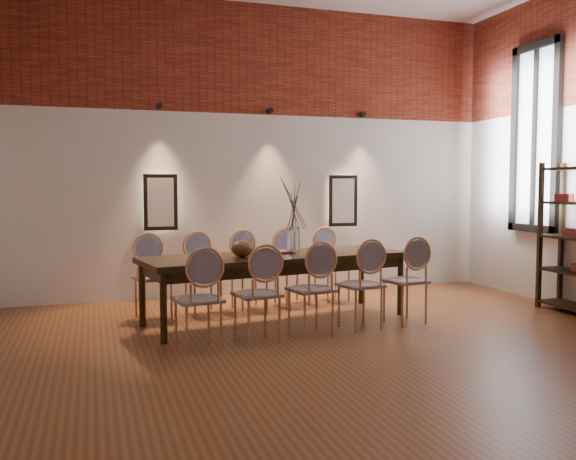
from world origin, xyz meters
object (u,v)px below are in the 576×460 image
object	(u,v)px
dining_table	(277,288)
chair_near_e	(405,281)
chair_far_b	(203,274)
bowl	(242,249)
chair_near_c	(311,289)
chair_far_c	(249,271)
chair_far_d	(292,268)
chair_far_a	(153,278)
chair_far_e	(332,265)
vase	(294,240)
chair_near_a	(198,299)
book	(279,252)
chair_near_d	(360,285)
chair_near_b	(257,294)

from	to	relation	value
dining_table	chair_near_e	world-z (taller)	chair_near_e
chair_far_b	bowl	world-z (taller)	chair_far_b
dining_table	chair_near_c	bearing A→B (deg)	-90.00
chair_far_c	chair_far_d	bearing A→B (deg)	-180.00
chair_far_a	chair_far_e	xyz separation A→B (m)	(2.36, 0.41, 0.00)
dining_table	chair_far_b	world-z (taller)	chair_far_b
bowl	chair_far_a	bearing A→B (deg)	142.82
chair_near_c	vase	size ratio (longest dim) A/B	3.13
chair_near_a	book	distance (m)	1.52
chair_near_a	chair_near_c	bearing A→B (deg)	0.00
chair_far_d	bowl	bearing A→B (deg)	37.94
chair_near_e	vase	world-z (taller)	vase
chair_near_d	dining_table	bearing A→B (deg)	128.20
chair_near_a	bowl	size ratio (longest dim) A/B	3.92
chair_near_d	chair_far_c	size ratio (longest dim) A/B	1.00
dining_table	chair_near_d	world-z (taller)	chair_near_d
bowl	chair_near_e	bearing A→B (deg)	-13.64
dining_table	chair_far_c	size ratio (longest dim) A/B	3.19
chair_far_a	chair_far_c	world-z (taller)	same
chair_far_d	vase	world-z (taller)	vase
chair_near_b	vase	world-z (taller)	vase
chair_near_c	chair_near_e	world-z (taller)	same
chair_far_b	book	size ratio (longest dim) A/B	3.62
chair_far_d	chair_near_d	bearing A→B (deg)	90.00
chair_far_e	book	size ratio (longest dim) A/B	3.62
book	chair_far_a	bearing A→B (deg)	160.03
dining_table	chair_far_c	xyz separation A→B (m)	(-0.13, 0.75, 0.09)
chair_near_c	chair_near_e	xyz separation A→B (m)	(1.18, 0.20, 0.00)
chair_far_d	chair_near_a	bearing A→B (deg)	40.27
chair_near_a	chair_far_e	xyz separation A→B (m)	(2.10, 1.91, 0.00)
chair_far_a	chair_far_c	bearing A→B (deg)	-180.00
chair_near_b	bowl	world-z (taller)	chair_near_b
chair_near_c	book	size ratio (longest dim) A/B	3.62
chair_near_a	chair_near_d	xyz separation A→B (m)	(1.77, 0.31, 0.00)
chair_far_b	chair_far_e	size ratio (longest dim) A/B	1.00
chair_near_b	chair_near_d	distance (m)	1.20
chair_near_d	chair_far_c	bearing A→B (deg)	111.48
chair_far_d	chair_far_a	bearing A→B (deg)	0.00
chair_far_c	chair_near_b	bearing A→B (deg)	68.52
dining_table	book	bearing A→B (deg)	42.58
chair_far_c	vase	size ratio (longest dim) A/B	3.13
chair_near_b	chair_near_d	world-z (taller)	same
dining_table	bowl	xyz separation A→B (m)	(-0.43, -0.12, 0.46)
dining_table	chair_far_d	world-z (taller)	chair_far_d
chair_near_a	chair_near_b	xyz separation A→B (m)	(0.59, 0.10, 0.00)
chair_far_c	bowl	bearing A→B (deg)	61.45
chair_near_d	bowl	bearing A→B (deg)	145.64
chair_near_e	chair_far_c	bearing A→B (deg)	128.20
chair_near_c	chair_far_a	world-z (taller)	same
chair_far_c	chair_far_d	distance (m)	0.60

